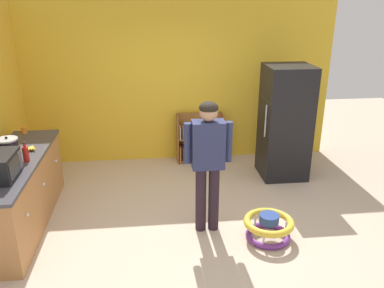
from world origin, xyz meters
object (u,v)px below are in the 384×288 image
Objects in this scene: crock_pot at (8,149)px; white_cup at (7,144)px; baby_walker at (268,227)px; bookshelf at (197,140)px; ketchup_bottle at (26,154)px; yellow_cup at (15,148)px; standing_person at (208,156)px; kitchen_counter at (19,193)px; orange_cup at (24,130)px; banana_bunch at (31,148)px; green_cup at (12,139)px; refrigerator at (285,122)px.

crock_pot is 3.10× the size of white_cup.
bookshelf is at bearing 103.03° from baby_walker.
ketchup_bottle is 0.43m from yellow_cup.
bookshelf is 0.52× the size of standing_person.
kitchen_counter is at bearing -79.12° from yellow_cup.
ketchup_bottle is (0.22, -0.08, -0.04)m from crock_pot.
orange_cup is at bearing 151.46° from standing_person.
orange_cup is (-0.28, 0.68, 0.02)m from banana_bunch.
baby_walker is 3.03m from ketchup_bottle.
bookshelf is (2.46, 1.86, -0.08)m from kitchen_counter.
yellow_cup is at bearing -44.32° from white_cup.
standing_person is 17.36× the size of green_cup.
green_cup is (-0.33, 0.30, 0.02)m from banana_bunch.
standing_person reaches higher than baby_walker.
standing_person is 10.42× the size of banana_bunch.
green_cup and white_cup have the same top height.
crock_pot is at bearing 160.48° from ketchup_bottle.
refrigerator is 1.59m from bookshelf.
white_cup is 0.56m from orange_cup.
bookshelf is 3.01m from yellow_cup.
refrigerator is 2.95× the size of baby_walker.
standing_person is at bearing -17.25° from white_cup.
kitchen_counter is 0.69m from white_cup.
yellow_cup is at bearing 123.88° from ketchup_bottle.
standing_person is at bearing -28.54° from orange_cup.
bookshelf is 3.17m from crock_pot.
standing_person is 2.40m from crock_pot.
green_cup and orange_cup have the same top height.
kitchen_counter is at bearing -82.21° from orange_cup.
green_cup is (-2.64, -1.25, 0.57)m from bookshelf.
green_cup is at bearing 159.14° from standing_person.
yellow_cup is 1.00× the size of orange_cup.
kitchen_counter is at bearing 163.28° from ketchup_bottle.
yellow_cup is (-3.09, 0.93, 0.79)m from baby_walker.
refrigerator reaches higher than orange_cup.
baby_walker is at bearing -76.97° from bookshelf.
kitchen_counter is 14.08× the size of banana_bunch.
banana_bunch reaches higher than baby_walker.
banana_bunch is (-3.62, -0.80, 0.04)m from refrigerator.
banana_bunch is (0.14, 0.31, 0.48)m from kitchen_counter.
refrigerator is 2.05m from standing_person.
yellow_cup is (-0.24, 0.35, -0.05)m from ketchup_bottle.
standing_person reaches higher than white_cup.
standing_person reaches higher than crock_pot.
green_cup is 0.34m from yellow_cup.
yellow_cup is at bearing -148.19° from bookshelf.
orange_cup is at bearing 111.95° from banana_bunch.
green_cup reaches higher than baby_walker.
ketchup_bottle reaches higher than yellow_cup.
standing_person is (-1.43, -1.46, 0.11)m from refrigerator.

